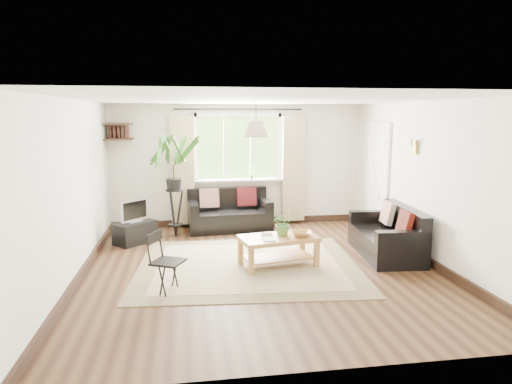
{
  "coord_description": "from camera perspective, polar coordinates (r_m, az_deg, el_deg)",
  "views": [
    {
      "loc": [
        -1.02,
        -6.26,
        2.19
      ],
      "look_at": [
        0.0,
        0.4,
        1.05
      ],
      "focal_mm": 32.0,
      "sensor_mm": 36.0,
      "label": 1
    }
  ],
  "objects": [
    {
      "name": "wall_right",
      "position": [
        7.25,
        20.44,
        1.15
      ],
      "size": [
        0.02,
        5.5,
        2.4
      ],
      "primitive_type": "cube",
      "color": "silver",
      "rests_on": "floor"
    },
    {
      "name": "window",
      "position": [
        9.05,
        -2.23,
        5.55
      ],
      "size": [
        2.5,
        0.16,
        2.16
      ],
      "primitive_type": null,
      "color": "white",
      "rests_on": "wall_back"
    },
    {
      "name": "palm_stand",
      "position": [
        8.37,
        -10.19,
        0.79
      ],
      "size": [
        0.86,
        0.86,
        1.86
      ],
      "primitive_type": null,
      "rotation": [
        0.0,
        0.0,
        -0.22
      ],
      "color": "black",
      "rests_on": "floor"
    },
    {
      "name": "sofa_right",
      "position": [
        7.48,
        15.9,
        -4.89
      ],
      "size": [
        1.62,
        0.91,
        0.73
      ],
      "primitive_type": null,
      "rotation": [
        0.0,
        0.0,
        -1.66
      ],
      "color": "black",
      "rests_on": "floor"
    },
    {
      "name": "wall_back",
      "position": [
        9.12,
        -2.24,
        3.37
      ],
      "size": [
        5.0,
        0.02,
        2.4
      ],
      "primitive_type": "cube",
      "color": "silver",
      "rests_on": "floor"
    },
    {
      "name": "corner_shelf",
      "position": [
        8.85,
        -16.83,
        7.26
      ],
      "size": [
        0.5,
        0.5,
        0.34
      ],
      "primitive_type": null,
      "color": "black",
      "rests_on": "wall_back"
    },
    {
      "name": "tv_stand",
      "position": [
        8.18,
        -14.87,
        -4.91
      ],
      "size": [
        0.77,
        0.76,
        0.37
      ],
      "primitive_type": "cube",
      "rotation": [
        0.0,
        0.0,
        0.77
      ],
      "color": "black",
      "rests_on": "floor"
    },
    {
      "name": "sill_plant",
      "position": [
        9.05,
        -0.58,
        2.47
      ],
      "size": [
        0.14,
        0.1,
        0.27
      ],
      "primitive_type": "imported",
      "color": "#2D6023",
      "rests_on": "window"
    },
    {
      "name": "table_plant",
      "position": [
        6.69,
        3.44,
        -3.91
      ],
      "size": [
        0.32,
        0.28,
        0.36
      ],
      "primitive_type": "imported",
      "rotation": [
        0.0,
        0.0,
        -0.0
      ],
      "color": "#42702D",
      "rests_on": "coffee_table"
    },
    {
      "name": "book_a",
      "position": [
        6.47,
        0.82,
        -5.93
      ],
      "size": [
        0.18,
        0.24,
        0.02
      ],
      "primitive_type": "imported",
      "rotation": [
        0.0,
        0.0,
        -0.02
      ],
      "color": "white",
      "rests_on": "coffee_table"
    },
    {
      "name": "tv",
      "position": [
        8.09,
        -14.99,
        -2.23
      ],
      "size": [
        0.51,
        0.5,
        0.41
      ],
      "primitive_type": null,
      "rotation": [
        0.0,
        0.0,
        0.77
      ],
      "color": "#A5A5AA",
      "rests_on": "tv_stand"
    },
    {
      "name": "folding_chair",
      "position": [
        5.82,
        -10.92,
        -8.7
      ],
      "size": [
        0.53,
        0.53,
        0.76
      ],
      "primitive_type": null,
      "rotation": [
        0.0,
        0.0,
        1.12
      ],
      "color": "black",
      "rests_on": "floor"
    },
    {
      "name": "bowl",
      "position": [
        6.68,
        5.68,
        -5.22
      ],
      "size": [
        0.33,
        0.33,
        0.07
      ],
      "primitive_type": "imported",
      "rotation": [
        0.0,
        0.0,
        -0.11
      ],
      "color": "#9F7036",
      "rests_on": "coffee_table"
    },
    {
      "name": "coffee_table",
      "position": [
        6.72,
        2.78,
        -7.42
      ],
      "size": [
        1.19,
        0.79,
        0.45
      ],
      "primitive_type": null,
      "rotation": [
        0.0,
        0.0,
        0.18
      ],
      "color": "#955F30",
      "rests_on": "floor"
    },
    {
      "name": "door",
      "position": [
        8.77,
        14.83,
        1.49
      ],
      "size": [
        0.06,
        0.96,
        2.06
      ],
      "primitive_type": "cube",
      "color": "silver",
      "rests_on": "wall_right"
    },
    {
      "name": "wall_left",
      "position": [
        6.51,
        -21.73,
        0.16
      ],
      "size": [
        0.02,
        5.5,
        2.4
      ],
      "primitive_type": "cube",
      "color": "silver",
      "rests_on": "floor"
    },
    {
      "name": "ceiling",
      "position": [
        6.35,
        0.56,
        11.49
      ],
      "size": [
        5.5,
        5.5,
        0.0
      ],
      "primitive_type": "plane",
      "rotation": [
        3.14,
        0.0,
        0.0
      ],
      "color": "white",
      "rests_on": "floor"
    },
    {
      "name": "rug",
      "position": [
        6.79,
        -0.99,
        -9.14
      ],
      "size": [
        3.39,
        2.98,
        0.02
      ],
      "primitive_type": "cube",
      "rotation": [
        0.0,
        0.0,
        -0.08
      ],
      "color": "beige",
      "rests_on": "floor"
    },
    {
      "name": "pendant_lamp",
      "position": [
        6.74,
        0.0,
        8.41
      ],
      "size": [
        0.36,
        0.36,
        0.54
      ],
      "primitive_type": null,
      "color": "beige",
      "rests_on": "ceiling"
    },
    {
      "name": "wall_sconce",
      "position": [
        7.43,
        19.09,
        5.6
      ],
      "size": [
        0.12,
        0.12,
        0.28
      ],
      "primitive_type": null,
      "color": "beige",
      "rests_on": "wall_right"
    },
    {
      "name": "floor",
      "position": [
        6.71,
        0.52,
        -9.44
      ],
      "size": [
        5.5,
        5.5,
        0.0
      ],
      "primitive_type": "plane",
      "color": "black",
      "rests_on": "ground"
    },
    {
      "name": "wall_front",
      "position": [
        3.79,
        7.27,
        -5.65
      ],
      "size": [
        5.0,
        0.02,
        2.4
      ],
      "primitive_type": "cube",
      "color": "silver",
      "rests_on": "floor"
    },
    {
      "name": "book_b",
      "position": [
        6.69,
        0.66,
        -5.39
      ],
      "size": [
        0.19,
        0.24,
        0.02
      ],
      "primitive_type": "imported",
      "rotation": [
        0.0,
        0.0,
        -0.14
      ],
      "color": "#543221",
      "rests_on": "coffee_table"
    },
    {
      "name": "sofa_back",
      "position": [
        8.79,
        -3.33,
        -2.37
      ],
      "size": [
        1.62,
        0.88,
        0.74
      ],
      "primitive_type": null,
      "rotation": [
        0.0,
        0.0,
        0.06
      ],
      "color": "black",
      "rests_on": "floor"
    }
  ]
}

